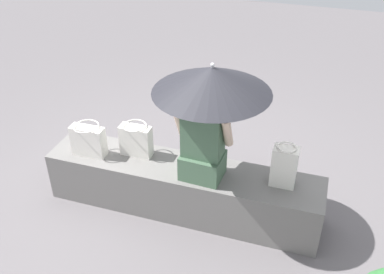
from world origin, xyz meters
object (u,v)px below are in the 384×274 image
at_px(tote_bag_canvas, 284,166).
at_px(shoulder_bag_spare, 88,140).
at_px(person_seated, 203,137).
at_px(handbag_black, 136,140).
at_px(parasol, 212,80).

xyz_separation_m(tote_bag_canvas, shoulder_bag_spare, (-1.72, -0.11, -0.03)).
xyz_separation_m(person_seated, shoulder_bag_spare, (-1.06, -0.01, -0.24)).
relative_size(handbag_black, tote_bag_canvas, 0.83).
xyz_separation_m(person_seated, parasol, (0.07, -0.02, 0.52)).
distance_m(person_seated, shoulder_bag_spare, 1.09).
xyz_separation_m(parasol, tote_bag_canvas, (0.59, 0.12, -0.73)).
bearing_deg(shoulder_bag_spare, parasol, -0.31).
relative_size(handbag_black, shoulder_bag_spare, 1.00).
distance_m(person_seated, tote_bag_canvas, 0.70).
bearing_deg(person_seated, parasol, -15.55).
distance_m(parasol, tote_bag_canvas, 0.95).
xyz_separation_m(handbag_black, shoulder_bag_spare, (-0.41, -0.13, -0.00)).
xyz_separation_m(parasol, shoulder_bag_spare, (-1.13, 0.01, -0.76)).
height_order(handbag_black, shoulder_bag_spare, handbag_black).
relative_size(parasol, tote_bag_canvas, 2.80).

